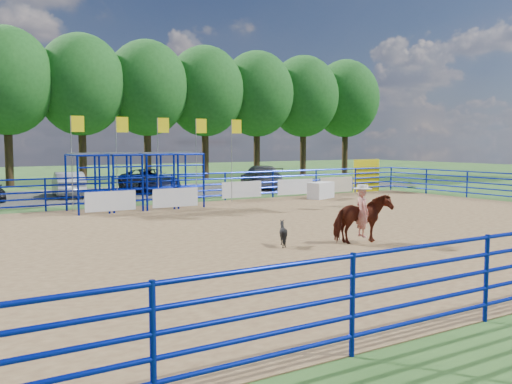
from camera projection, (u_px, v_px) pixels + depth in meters
ground at (289, 230)px, 19.76m from camera, size 120.00×120.00×0.00m
arena_dirt at (289, 230)px, 19.76m from camera, size 30.00×20.00×0.02m
gravel_strip at (125, 193)px, 34.11m from camera, size 40.00×10.00×0.01m
announcer_table at (321, 190)px, 30.80m from camera, size 1.81×1.32×0.88m
horse_and_rider at (362, 214)px, 17.10m from camera, size 1.87×1.11×2.50m
calf at (283, 233)px, 16.67m from camera, size 0.83×0.78×0.74m
car_b at (68, 184)px, 31.97m from camera, size 2.04×4.41×1.40m
car_c at (149, 181)px, 34.83m from camera, size 2.54×5.17×1.41m
car_d at (261, 177)px, 37.87m from camera, size 3.87×5.63×1.51m
perimeter_fence at (289, 209)px, 19.69m from camera, size 30.10×20.10×1.50m
chute_assembly at (144, 181)px, 26.11m from camera, size 19.32×2.41×4.20m
treeline at (81, 80)px, 41.06m from camera, size 56.40×6.40×11.24m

